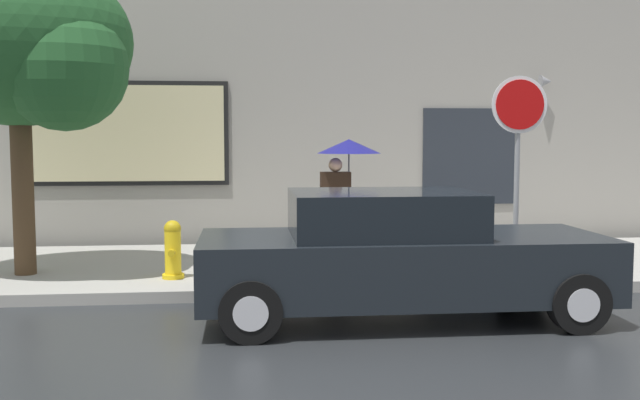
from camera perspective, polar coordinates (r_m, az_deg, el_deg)
name	(u,v)px	position (r m, az deg, el deg)	size (l,w,h in m)	color
ground_plane	(335,320)	(8.13, 1.19, -9.56)	(60.00, 60.00, 0.00)	#282B2D
sidewalk	(311,266)	(11.03, -0.76, -5.30)	(20.00, 4.00, 0.15)	#A3A099
building_facade	(297,60)	(13.42, -1.87, 11.12)	(20.00, 0.67, 7.00)	#9E998E
parked_car	(398,257)	(8.09, 6.26, -4.52)	(4.51, 1.81, 1.45)	black
fire_hydrant	(173,250)	(9.84, -11.67, -3.92)	(0.30, 0.44, 0.79)	yellow
pedestrian_with_umbrella	(345,164)	(11.11, 1.98, 2.92)	(0.99, 0.99, 1.87)	black
street_tree	(27,47)	(10.60, -22.37, 11.21)	(3.07, 2.61, 4.36)	#4C3823
stop_sign	(518,136)	(9.89, 15.56, 4.93)	(0.76, 0.10, 2.71)	gray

